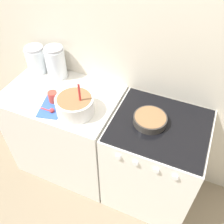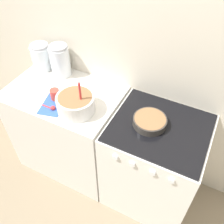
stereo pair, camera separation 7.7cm
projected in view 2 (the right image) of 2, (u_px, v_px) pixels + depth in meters
The scene contains 11 objects.
ground_plane at pixel (98, 202), 2.31m from camera, with size 12.00×12.00×0.00m, color gray.
wall_back at pixel (134, 56), 1.87m from camera, with size 4.84×0.05×2.40m.
countertop_cabinet at pixel (69, 130), 2.32m from camera, with size 0.92×0.62×0.92m.
stove at pixel (153, 164), 2.06m from camera, with size 0.70×0.64×0.92m.
mixing_bowl at pixel (76, 103), 1.80m from camera, with size 0.28×0.28×0.27m.
baking_pan at pixel (150, 121), 1.73m from camera, with size 0.24×0.24×0.06m.
storage_jar_left at pixel (42, 58), 2.17m from camera, with size 0.17×0.17×0.23m.
storage_jar_middle at pixel (60, 62), 2.09m from camera, with size 0.17×0.17×0.27m.
tin_can at pixel (55, 95), 1.91m from camera, with size 0.07×0.07×0.09m.
recipe_page at pixel (54, 103), 1.91m from camera, with size 0.22×0.31×0.01m.
measuring_spoon at pixel (52, 108), 1.85m from camera, with size 0.12×0.04×0.04m.
Camera 2 is at (0.59, -0.87, 2.22)m, focal length 40.00 mm.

